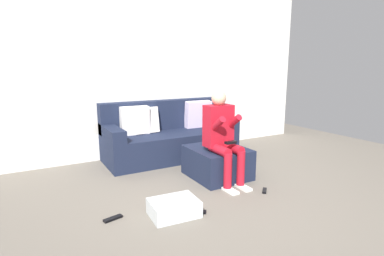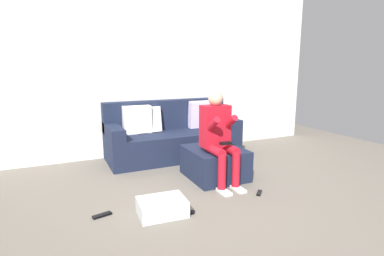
{
  "view_description": "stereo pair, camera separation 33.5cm",
  "coord_description": "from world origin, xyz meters",
  "px_view_note": "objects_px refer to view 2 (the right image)",
  "views": [
    {
      "loc": [
        -1.76,
        -2.36,
        1.42
      ],
      "look_at": [
        0.32,
        1.35,
        0.57
      ],
      "focal_mm": 28.4,
      "sensor_mm": 36.0,
      "label": 1
    },
    {
      "loc": [
        -1.46,
        -2.51,
        1.42
      ],
      "look_at": [
        0.32,
        1.35,
        0.57
      ],
      "focal_mm": 28.4,
      "sensor_mm": 36.0,
      "label": 2
    }
  ],
  "objects_px": {
    "couch_sectional": "(171,136)",
    "person_seated": "(218,133)",
    "remote_near_ottoman": "(259,193)",
    "remote_under_side_table": "(102,215)",
    "storage_bin": "(162,207)",
    "ottoman": "(215,163)",
    "remote_by_storage_bin": "(185,212)"
  },
  "relations": [
    {
      "from": "remote_near_ottoman",
      "to": "storage_bin",
      "type": "bearing_deg",
      "value": 135.7
    },
    {
      "from": "person_seated",
      "to": "storage_bin",
      "type": "distance_m",
      "value": 1.19
    },
    {
      "from": "person_seated",
      "to": "storage_bin",
      "type": "height_order",
      "value": "person_seated"
    },
    {
      "from": "ottoman",
      "to": "remote_under_side_table",
      "type": "relative_size",
      "value": 4.12
    },
    {
      "from": "couch_sectional",
      "to": "remote_by_storage_bin",
      "type": "distance_m",
      "value": 2.0
    },
    {
      "from": "couch_sectional",
      "to": "remote_under_side_table",
      "type": "bearing_deg",
      "value": -129.76
    },
    {
      "from": "remote_near_ottoman",
      "to": "remote_under_side_table",
      "type": "height_order",
      "value": "same"
    },
    {
      "from": "ottoman",
      "to": "storage_bin",
      "type": "relative_size",
      "value": 1.63
    },
    {
      "from": "ottoman",
      "to": "remote_under_side_table",
      "type": "bearing_deg",
      "value": -162.18
    },
    {
      "from": "couch_sectional",
      "to": "person_seated",
      "type": "xyz_separation_m",
      "value": [
        0.11,
        -1.31,
        0.29
      ]
    },
    {
      "from": "couch_sectional",
      "to": "ottoman",
      "type": "relative_size",
      "value": 2.75
    },
    {
      "from": "person_seated",
      "to": "remote_by_storage_bin",
      "type": "bearing_deg",
      "value": -140.11
    },
    {
      "from": "person_seated",
      "to": "remote_under_side_table",
      "type": "bearing_deg",
      "value": -168.01
    },
    {
      "from": "remote_by_storage_bin",
      "to": "ottoman",
      "type": "bearing_deg",
      "value": 83.14
    },
    {
      "from": "person_seated",
      "to": "remote_by_storage_bin",
      "type": "xyz_separation_m",
      "value": [
        -0.69,
        -0.58,
        -0.62
      ]
    },
    {
      "from": "couch_sectional",
      "to": "storage_bin",
      "type": "height_order",
      "value": "couch_sectional"
    },
    {
      "from": "storage_bin",
      "to": "remote_under_side_table",
      "type": "height_order",
      "value": "storage_bin"
    },
    {
      "from": "couch_sectional",
      "to": "remote_under_side_table",
      "type": "relative_size",
      "value": 11.32
    },
    {
      "from": "remote_near_ottoman",
      "to": "person_seated",
      "type": "bearing_deg",
      "value": 72.13
    },
    {
      "from": "ottoman",
      "to": "storage_bin",
      "type": "height_order",
      "value": "ottoman"
    },
    {
      "from": "couch_sectional",
      "to": "storage_bin",
      "type": "relative_size",
      "value": 4.48
    },
    {
      "from": "storage_bin",
      "to": "ottoman",
      "type": "bearing_deg",
      "value": 35.53
    },
    {
      "from": "couch_sectional",
      "to": "remote_near_ottoman",
      "type": "relative_size",
      "value": 14.39
    },
    {
      "from": "person_seated",
      "to": "remote_under_side_table",
      "type": "distance_m",
      "value": 1.62
    },
    {
      "from": "couch_sectional",
      "to": "person_seated",
      "type": "distance_m",
      "value": 1.35
    },
    {
      "from": "remote_near_ottoman",
      "to": "remote_under_side_table",
      "type": "bearing_deg",
      "value": 128.82
    },
    {
      "from": "remote_near_ottoman",
      "to": "remote_by_storage_bin",
      "type": "distance_m",
      "value": 0.95
    },
    {
      "from": "ottoman",
      "to": "remote_near_ottoman",
      "type": "distance_m",
      "value": 0.74
    },
    {
      "from": "ottoman",
      "to": "remote_by_storage_bin",
      "type": "distance_m",
      "value": 1.08
    },
    {
      "from": "storage_bin",
      "to": "remote_near_ottoman",
      "type": "height_order",
      "value": "storage_bin"
    },
    {
      "from": "person_seated",
      "to": "couch_sectional",
      "type": "bearing_deg",
      "value": 94.93
    },
    {
      "from": "remote_near_ottoman",
      "to": "remote_under_side_table",
      "type": "relative_size",
      "value": 0.79
    }
  ]
}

